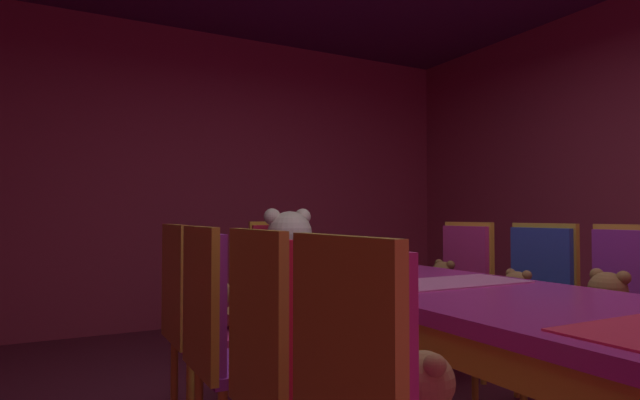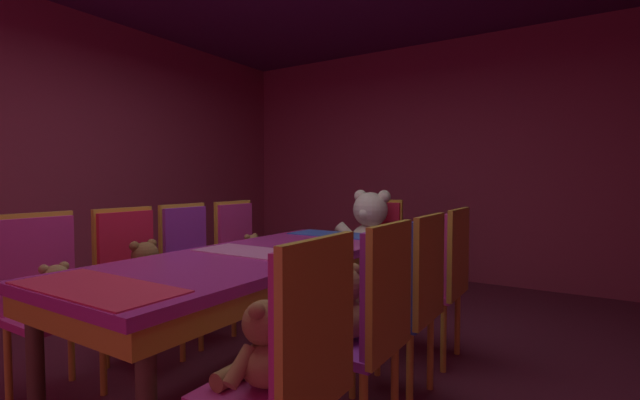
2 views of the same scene
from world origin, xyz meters
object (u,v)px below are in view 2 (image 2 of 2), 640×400
at_px(banquet_table, 257,268).
at_px(chair_right_1, 373,313).
at_px(teddy_right_2, 389,288).
at_px(throne_chair, 378,242).
at_px(chair_left_1, 132,269).
at_px(teddy_right_0, 263,349).
at_px(chair_left_2, 190,256).
at_px(chair_left_3, 240,247).
at_px(chair_right_3, 446,269).
at_px(king_teddy_bear, 370,230).
at_px(chair_left_0, 43,285).
at_px(teddy_right_1, 343,307).
at_px(teddy_right_3, 424,269).
at_px(chair_right_2, 415,288).
at_px(teddy_left_0, 57,293).
at_px(chair_right_0, 298,356).
at_px(teddy_left_1, 146,271).
at_px(teddy_left_3, 253,252).

relative_size(banquet_table, chair_right_1, 2.31).
xyz_separation_m(teddy_right_2, throne_chair, (-0.73, 1.44, 0.02)).
relative_size(chair_left_1, teddy_right_0, 3.04).
bearing_deg(chair_left_2, chair_left_3, 88.25).
relative_size(teddy_right_0, chair_right_3, 0.33).
bearing_deg(teddy_right_0, chair_left_3, -45.28).
bearing_deg(chair_left_1, throne_chair, 66.35).
xyz_separation_m(teddy_right_0, king_teddy_bear, (-0.71, 2.31, 0.13)).
xyz_separation_m(chair_left_0, chair_right_3, (1.72, 1.58, 0.00)).
distance_m(banquet_table, chair_left_1, 0.88).
bearing_deg(teddy_right_1, chair_left_0, 17.77).
bearing_deg(teddy_right_2, chair_left_1, 17.19).
relative_size(teddy_right_3, king_teddy_bear, 0.47).
xyz_separation_m(chair_left_2, chair_right_2, (1.74, -0.02, 0.00)).
bearing_deg(teddy_left_0, throne_chair, 73.77).
bearing_deg(chair_left_0, teddy_right_0, -1.26).
relative_size(banquet_table, chair_left_3, 2.31).
height_order(chair_left_3, teddy_right_1, chair_left_3).
bearing_deg(chair_right_0, king_teddy_bear, -69.72).
bearing_deg(teddy_right_3, teddy_left_0, 47.75).
relative_size(teddy_right_3, throne_chair, 0.31).
relative_size(chair_left_1, chair_right_2, 1.00).
bearing_deg(chair_left_1, teddy_right_0, -19.78).
bearing_deg(chair_right_3, chair_left_1, 31.74).
xyz_separation_m(chair_right_2, chair_right_3, (-0.00, 0.57, 0.00)).
xyz_separation_m(chair_left_2, chair_right_3, (1.74, 0.55, 0.00)).
bearing_deg(teddy_left_0, chair_right_3, 45.01).
distance_m(banquet_table, chair_right_2, 0.90).
distance_m(banquet_table, teddy_left_0, 1.05).
relative_size(teddy_right_1, king_teddy_bear, 0.53).
bearing_deg(king_teddy_bear, chair_left_0, -20.56).
xyz_separation_m(banquet_table, teddy_left_1, (-0.69, -0.24, -0.05)).
bearing_deg(chair_right_3, banquet_table, 43.19).
bearing_deg(chair_right_2, king_teddy_bear, -55.61).
xyz_separation_m(chair_left_2, chair_right_0, (1.73, -1.06, 0.00)).
distance_m(chair_left_2, teddy_right_2, 1.60).
distance_m(chair_left_0, teddy_right_3, 2.23).
distance_m(chair_left_0, chair_left_1, 0.52).
xyz_separation_m(teddy_left_1, teddy_right_1, (1.41, -0.02, -0.00)).
bearing_deg(teddy_left_3, throne_chair, 51.40).
distance_m(teddy_right_0, chair_right_3, 1.62).
bearing_deg(chair_right_2, chair_right_1, 89.63).
relative_size(teddy_left_1, teddy_right_1, 1.01).
height_order(chair_left_1, chair_right_1, same).
height_order(teddy_left_3, teddy_right_2, teddy_right_2).
bearing_deg(chair_left_1, teddy_right_1, -0.70).
bearing_deg(chair_left_3, teddy_right_2, -18.84).
xyz_separation_m(chair_left_0, teddy_right_0, (1.56, -0.03, -0.01)).
distance_m(teddy_left_0, chair_right_2, 1.88).
bearing_deg(teddy_left_1, throne_chair, 70.13).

